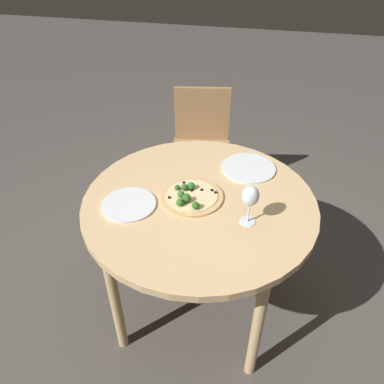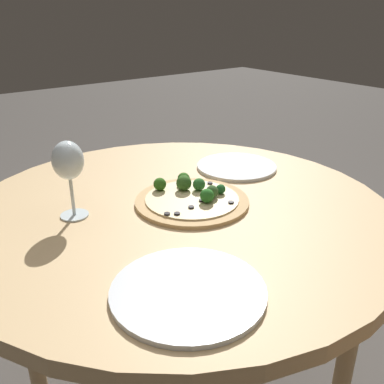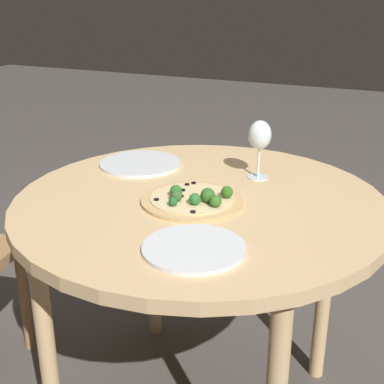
{
  "view_description": "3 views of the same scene",
  "coord_description": "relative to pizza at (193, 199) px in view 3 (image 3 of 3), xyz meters",
  "views": [
    {
      "loc": [
        -0.25,
        1.28,
        1.82
      ],
      "look_at": [
        0.04,
        -0.01,
        0.79
      ],
      "focal_mm": 35.0,
      "sensor_mm": 36.0,
      "label": 1
    },
    {
      "loc": [
        -0.55,
        -0.78,
        1.22
      ],
      "look_at": [
        0.04,
        -0.01,
        0.79
      ],
      "focal_mm": 40.0,
      "sensor_mm": 36.0,
      "label": 2
    },
    {
      "loc": [
        1.29,
        0.53,
        1.33
      ],
      "look_at": [
        0.04,
        -0.01,
        0.79
      ],
      "focal_mm": 50.0,
      "sensor_mm": 36.0,
      "label": 3
    }
  ],
  "objects": [
    {
      "name": "plate_near",
      "position": [
        -0.23,
        -0.29,
        -0.01
      ],
      "size": [
        0.27,
        0.27,
        0.01
      ],
      "color": "silver",
      "rests_on": "dining_table"
    },
    {
      "name": "plate_far",
      "position": [
        0.26,
        0.11,
        -0.01
      ],
      "size": [
        0.24,
        0.24,
        0.01
      ],
      "color": "silver",
      "rests_on": "dining_table"
    },
    {
      "name": "wine_glass",
      "position": [
        -0.27,
        0.11,
        0.12
      ],
      "size": [
        0.07,
        0.07,
        0.18
      ],
      "color": "silver",
      "rests_on": "dining_table"
    },
    {
      "name": "pizza",
      "position": [
        0.0,
        0.0,
        0.0
      ],
      "size": [
        0.28,
        0.28,
        0.05
      ],
      "color": "tan",
      "rests_on": "dining_table"
    },
    {
      "name": "dining_table",
      "position": [
        -0.04,
        0.0,
        -0.09
      ],
      "size": [
        1.05,
        1.05,
        0.76
      ],
      "color": "tan",
      "rests_on": "ground_plane"
    }
  ]
}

